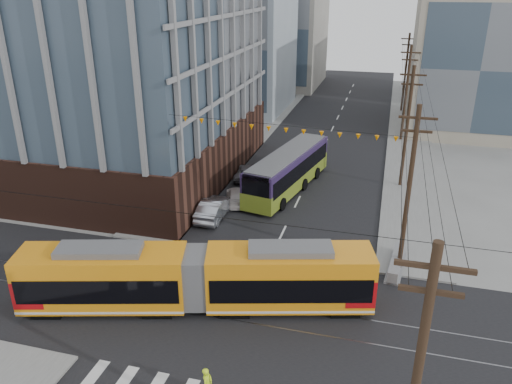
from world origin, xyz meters
TOP-DOWN VIEW (x-y plane):
  - ground at (0.00, 0.00)m, footprint 160.00×160.00m
  - office_building at (-22.00, 23.00)m, footprint 30.00×25.00m
  - bg_bldg_nw_near at (-17.00, 52.00)m, footprint 18.00×16.00m
  - bg_bldg_ne_near at (16.00, 48.00)m, footprint 14.00×14.00m
  - bg_bldg_nw_far at (-14.00, 72.00)m, footprint 16.00×18.00m
  - bg_bldg_ne_far at (18.00, 68.00)m, footprint 16.00×16.00m
  - utility_pole_far at (8.50, 56.00)m, footprint 0.30×0.30m
  - streetcar at (-2.77, 3.66)m, footprint 19.98×8.06m
  - city_bus at (-1.40, 22.51)m, footprint 5.37×13.32m
  - parked_car_silver at (-5.88, 15.18)m, footprint 1.78×4.96m
  - parked_car_white at (-4.97, 18.43)m, footprint 3.01×4.58m
  - parked_car_grey at (-5.66, 24.18)m, footprint 2.62×4.82m
  - pedestrian at (0.21, -2.75)m, footprint 0.45×0.65m
  - jersey_barrier at (8.30, 11.02)m, footprint 1.41×4.37m

SIDE VIEW (x-z plane):
  - ground at x=0.00m, z-range 0.00..0.00m
  - jersey_barrier at x=8.30m, z-range 0.00..0.86m
  - parked_car_white at x=-4.97m, z-range 0.00..1.23m
  - parked_car_grey at x=-5.66m, z-range 0.00..1.28m
  - parked_car_silver at x=-5.88m, z-range 0.00..1.63m
  - pedestrian at x=0.21m, z-range 0.00..1.71m
  - city_bus at x=-1.40m, z-range 0.00..3.69m
  - streetcar at x=-2.77m, z-range 0.00..3.85m
  - utility_pole_far at x=8.50m, z-range 0.00..11.00m
  - bg_bldg_ne_far at x=18.00m, z-range 0.00..14.00m
  - bg_bldg_ne_near at x=16.00m, z-range 0.00..16.00m
  - bg_bldg_nw_near at x=-17.00m, z-range 0.00..18.00m
  - bg_bldg_nw_far at x=-14.00m, z-range 0.00..20.00m
  - office_building at x=-22.00m, z-range 0.00..28.60m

